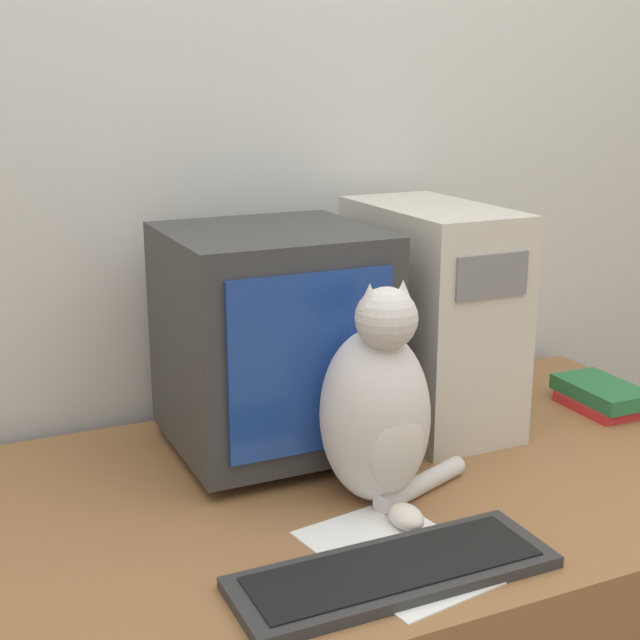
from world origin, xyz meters
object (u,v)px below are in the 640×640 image
keyboard (394,572)px  book_stack (602,396)px  computer_tower (430,315)px  cat (378,412)px  crt_monitor (272,339)px  pen (320,563)px

keyboard → book_stack: size_ratio=2.34×
computer_tower → cat: size_ratio=1.16×
crt_monitor → book_stack: (0.73, -0.09, -0.20)m
cat → book_stack: size_ratio=1.89×
crt_monitor → computer_tower: bearing=2.7°
pen → computer_tower: bearing=44.2°
book_stack → computer_tower: bearing=163.6°
pen → book_stack: bearing=21.7°
cat → pen: cat is taller
crt_monitor → cat: crt_monitor is taller
book_stack → cat: bearing=-164.8°
keyboard → pen: 0.11m
crt_monitor → pen: crt_monitor is taller
computer_tower → keyboard: bearing=-125.6°
keyboard → crt_monitor: bearing=88.4°
computer_tower → cat: (-0.28, -0.29, -0.07)m
keyboard → pen: keyboard is taller
crt_monitor → cat: bearing=-73.2°
computer_tower → book_stack: computer_tower is taller
cat → pen: 0.28m
keyboard → cat: (0.10, 0.23, 0.15)m
computer_tower → book_stack: size_ratio=2.20×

